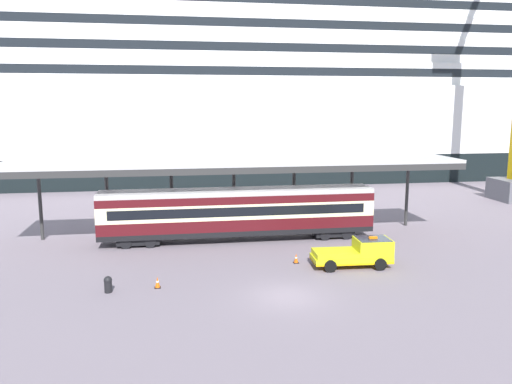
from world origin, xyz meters
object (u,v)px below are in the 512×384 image
object	(u,v)px
traffic_cone_near	(296,258)
traffic_cone_mid	(157,282)
cruise_ship	(211,81)
train_carriage	(238,212)
service_truck	(359,252)
quay_bollard	(108,284)

from	to	relation	value
traffic_cone_near	traffic_cone_mid	distance (m)	9.78
traffic_cone_near	traffic_cone_mid	xyz separation A→B (m)	(-9.18, -3.38, 0.01)
cruise_ship	train_carriage	distance (m)	40.89
service_truck	quay_bollard	bearing A→B (deg)	-171.67
traffic_cone_near	traffic_cone_mid	world-z (taller)	traffic_cone_mid
service_truck	quay_bollard	size ratio (longest dim) A/B	5.51
traffic_cone_mid	service_truck	bearing A→B (deg)	8.83
cruise_ship	service_truck	bearing A→B (deg)	-82.50
train_carriage	quay_bollard	xyz separation A→B (m)	(-8.79, -10.18, -1.79)
train_carriage	quay_bollard	world-z (taller)	train_carriage
traffic_cone_mid	quay_bollard	size ratio (longest dim) A/B	0.70
cruise_ship	traffic_cone_mid	xyz separation A→B (m)	(-6.93, -49.04, -13.77)
train_carriage	service_truck	bearing A→B (deg)	-47.89
traffic_cone_near	quay_bollard	world-z (taller)	quay_bollard
cruise_ship	service_truck	size ratio (longest dim) A/B	26.53
traffic_cone_near	quay_bollard	distance (m)	12.50
service_truck	quay_bollard	xyz separation A→B (m)	(-15.90, -2.33, -0.47)
quay_bollard	service_truck	bearing A→B (deg)	8.33
cruise_ship	service_truck	distance (m)	49.18
cruise_ship	quay_bollard	distance (m)	52.07
service_truck	traffic_cone_mid	size ratio (longest dim) A/B	7.83
service_truck	traffic_cone_mid	bearing A→B (deg)	-171.17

